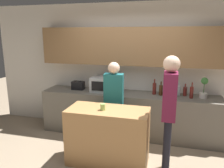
{
  "coord_description": "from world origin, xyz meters",
  "views": [
    {
      "loc": [
        0.77,
        -2.83,
        2.07
      ],
      "look_at": [
        -0.12,
        0.52,
        1.27
      ],
      "focal_mm": 35.0,
      "sensor_mm": 36.0,
      "label": 1
    }
  ],
  "objects_px": {
    "person_center": "(114,98)",
    "bottle_0": "(154,88)",
    "bottle_2": "(166,91)",
    "bottle_5": "(185,91)",
    "bottle_6": "(192,92)",
    "cup_0": "(103,107)",
    "potted_plant": "(204,88)",
    "person_left": "(169,105)",
    "bottle_4": "(179,91)",
    "microwave": "(104,84)",
    "toaster": "(78,85)",
    "bottle_1": "(161,90)",
    "bottle_3": "(173,92)"
  },
  "relations": [
    {
      "from": "person_center",
      "to": "bottle_0",
      "type": "bearing_deg",
      "value": -141.67
    },
    {
      "from": "bottle_2",
      "to": "bottle_5",
      "type": "xyz_separation_m",
      "value": [
        0.36,
        0.17,
        -0.03
      ]
    },
    {
      "from": "bottle_6",
      "to": "person_center",
      "type": "relative_size",
      "value": 0.19
    },
    {
      "from": "bottle_5",
      "to": "cup_0",
      "type": "xyz_separation_m",
      "value": [
        -1.28,
        -1.28,
        -0.01
      ]
    },
    {
      "from": "bottle_2",
      "to": "bottle_0",
      "type": "bearing_deg",
      "value": 149.51
    },
    {
      "from": "bottle_0",
      "to": "bottle_2",
      "type": "relative_size",
      "value": 1.0
    },
    {
      "from": "potted_plant",
      "to": "person_left",
      "type": "relative_size",
      "value": 0.22
    },
    {
      "from": "bottle_4",
      "to": "cup_0",
      "type": "height_order",
      "value": "bottle_4"
    },
    {
      "from": "person_left",
      "to": "bottle_6",
      "type": "bearing_deg",
      "value": -20.11
    },
    {
      "from": "microwave",
      "to": "person_left",
      "type": "distance_m",
      "value": 1.77
    },
    {
      "from": "potted_plant",
      "to": "toaster",
      "type": "bearing_deg",
      "value": 180.0
    },
    {
      "from": "cup_0",
      "to": "bottle_1",
      "type": "bearing_deg",
      "value": 55.49
    },
    {
      "from": "bottle_3",
      "to": "bottle_5",
      "type": "height_order",
      "value": "bottle_3"
    },
    {
      "from": "bottle_6",
      "to": "bottle_2",
      "type": "bearing_deg",
      "value": -177.52
    },
    {
      "from": "cup_0",
      "to": "person_left",
      "type": "bearing_deg",
      "value": 2.6
    },
    {
      "from": "bottle_6",
      "to": "person_left",
      "type": "xyz_separation_m",
      "value": [
        -0.4,
        -1.08,
        0.07
      ]
    },
    {
      "from": "bottle_6",
      "to": "bottle_5",
      "type": "bearing_deg",
      "value": 124.62
    },
    {
      "from": "toaster",
      "to": "bottle_5",
      "type": "height_order",
      "value": "bottle_5"
    },
    {
      "from": "toaster",
      "to": "person_left",
      "type": "bearing_deg",
      "value": -31.16
    },
    {
      "from": "bottle_3",
      "to": "person_left",
      "type": "distance_m",
      "value": 1.03
    },
    {
      "from": "potted_plant",
      "to": "bottle_2",
      "type": "height_order",
      "value": "potted_plant"
    },
    {
      "from": "bottle_3",
      "to": "bottle_4",
      "type": "bearing_deg",
      "value": 62.62
    },
    {
      "from": "bottle_4",
      "to": "person_center",
      "type": "bearing_deg",
      "value": -149.72
    },
    {
      "from": "bottle_1",
      "to": "person_left",
      "type": "distance_m",
      "value": 1.17
    },
    {
      "from": "bottle_5",
      "to": "person_center",
      "type": "bearing_deg",
      "value": -151.81
    },
    {
      "from": "cup_0",
      "to": "bottle_6",
      "type": "bearing_deg",
      "value": 39.09
    },
    {
      "from": "bottle_4",
      "to": "cup_0",
      "type": "xyz_separation_m",
      "value": [
        -1.16,
        -1.27,
        -0.02
      ]
    },
    {
      "from": "person_left",
      "to": "bottle_4",
      "type": "bearing_deg",
      "value": -7.82
    },
    {
      "from": "microwave",
      "to": "toaster",
      "type": "xyz_separation_m",
      "value": [
        -0.59,
        0.0,
        -0.06
      ]
    },
    {
      "from": "microwave",
      "to": "cup_0",
      "type": "height_order",
      "value": "microwave"
    },
    {
      "from": "microwave",
      "to": "bottle_4",
      "type": "xyz_separation_m",
      "value": [
        1.51,
        0.07,
        -0.05
      ]
    },
    {
      "from": "bottle_4",
      "to": "bottle_6",
      "type": "xyz_separation_m",
      "value": [
        0.23,
        -0.14,
        0.02
      ]
    },
    {
      "from": "bottle_6",
      "to": "potted_plant",
      "type": "bearing_deg",
      "value": 19.74
    },
    {
      "from": "person_center",
      "to": "person_left",
      "type": "bearing_deg",
      "value": 144.91
    },
    {
      "from": "toaster",
      "to": "bottle_1",
      "type": "height_order",
      "value": "bottle_1"
    },
    {
      "from": "bottle_1",
      "to": "bottle_2",
      "type": "bearing_deg",
      "value": -40.91
    },
    {
      "from": "bottle_4",
      "to": "bottle_3",
      "type": "bearing_deg",
      "value": -117.38
    },
    {
      "from": "bottle_0",
      "to": "person_left",
      "type": "distance_m",
      "value": 1.24
    },
    {
      "from": "bottle_0",
      "to": "bottle_4",
      "type": "relative_size",
      "value": 1.21
    },
    {
      "from": "bottle_0",
      "to": "person_left",
      "type": "height_order",
      "value": "person_left"
    },
    {
      "from": "potted_plant",
      "to": "bottle_5",
      "type": "bearing_deg",
      "value": 166.98
    },
    {
      "from": "toaster",
      "to": "person_center",
      "type": "bearing_deg",
      "value": -32.28
    },
    {
      "from": "bottle_0",
      "to": "bottle_6",
      "type": "height_order",
      "value": "bottle_0"
    },
    {
      "from": "bottle_2",
      "to": "cup_0",
      "type": "xyz_separation_m",
      "value": [
        -0.92,
        -1.11,
        -0.04
      ]
    },
    {
      "from": "toaster",
      "to": "person_left",
      "type": "relative_size",
      "value": 0.15
    },
    {
      "from": "bottle_4",
      "to": "person_center",
      "type": "height_order",
      "value": "person_center"
    },
    {
      "from": "bottle_1",
      "to": "bottle_2",
      "type": "distance_m",
      "value": 0.13
    },
    {
      "from": "bottle_3",
      "to": "bottle_4",
      "type": "distance_m",
      "value": 0.23
    },
    {
      "from": "bottle_1",
      "to": "bottle_2",
      "type": "height_order",
      "value": "bottle_2"
    },
    {
      "from": "microwave",
      "to": "bottle_3",
      "type": "xyz_separation_m",
      "value": [
        1.4,
        -0.13,
        -0.04
      ]
    }
  ]
}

